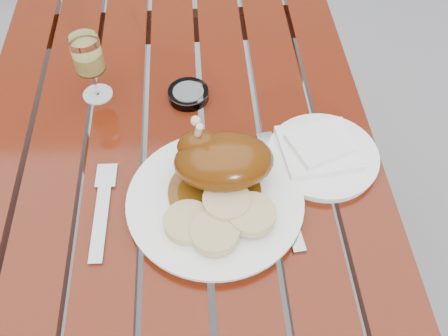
# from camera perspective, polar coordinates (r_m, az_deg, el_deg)

# --- Properties ---
(ground) EXTENTS (60.00, 60.00, 0.00)m
(ground) POSITION_cam_1_polar(r_m,az_deg,el_deg) (1.61, -3.57, -16.61)
(ground) COLOR slate
(ground) RESTS_ON ground
(table) EXTENTS (0.80, 1.20, 0.75)m
(table) POSITION_cam_1_polar(r_m,az_deg,el_deg) (1.27, -4.41, -10.39)
(table) COLOR #601B0B
(table) RESTS_ON ground
(dinner_plate) EXTENTS (0.42, 0.42, 0.02)m
(dinner_plate) POSITION_cam_1_polar(r_m,az_deg,el_deg) (0.89, -1.02, -3.89)
(dinner_plate) COLOR white
(dinner_plate) RESTS_ON table
(roast_duck) EXTENTS (0.19, 0.17, 0.13)m
(roast_duck) POSITION_cam_1_polar(r_m,az_deg,el_deg) (0.87, -0.47, 0.83)
(roast_duck) COLOR #5C330A
(roast_duck) RESTS_ON dinner_plate
(bread_dumplings) EXTENTS (0.19, 0.14, 0.03)m
(bread_dumplings) POSITION_cam_1_polar(r_m,az_deg,el_deg) (0.84, -0.42, -5.68)
(bread_dumplings) COLOR tan
(bread_dumplings) RESTS_ON dinner_plate
(wine_glass) EXTENTS (0.08, 0.08, 0.15)m
(wine_glass) POSITION_cam_1_polar(r_m,az_deg,el_deg) (1.07, -14.98, 10.97)
(wine_glass) COLOR #D0C45E
(wine_glass) RESTS_ON table
(side_plate) EXTENTS (0.24, 0.24, 0.02)m
(side_plate) POSITION_cam_1_polar(r_m,az_deg,el_deg) (0.98, 11.21, 1.32)
(side_plate) COLOR white
(side_plate) RESTS_ON table
(napkin) EXTENTS (0.15, 0.14, 0.01)m
(napkin) POSITION_cam_1_polar(r_m,az_deg,el_deg) (0.97, 10.66, 2.29)
(napkin) COLOR white
(napkin) RESTS_ON side_plate
(ashtray) EXTENTS (0.11, 0.11, 0.02)m
(ashtray) POSITION_cam_1_polar(r_m,az_deg,el_deg) (1.07, -4.09, 8.40)
(ashtray) COLOR #B2B7BC
(ashtray) RESTS_ON table
(fork) EXTENTS (0.03, 0.19, 0.01)m
(fork) POSITION_cam_1_polar(r_m,az_deg,el_deg) (0.91, -13.83, -5.24)
(fork) COLOR gray
(fork) RESTS_ON table
(knife) EXTENTS (0.05, 0.23, 0.01)m
(knife) POSITION_cam_1_polar(r_m,az_deg,el_deg) (0.91, 6.76, -3.23)
(knife) COLOR gray
(knife) RESTS_ON table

